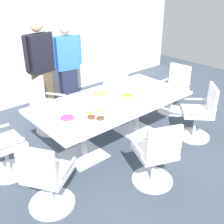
# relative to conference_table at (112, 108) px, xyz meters

# --- Properties ---
(ground_plane) EXTENTS (10.00, 10.00, 0.01)m
(ground_plane) POSITION_rel_conference_table_xyz_m (0.00, 0.00, -0.63)
(ground_plane) COLOR #3D4754
(back_wall) EXTENTS (8.00, 0.10, 2.80)m
(back_wall) POSITION_rel_conference_table_xyz_m (0.00, 2.40, 0.77)
(back_wall) COLOR white
(back_wall) RESTS_ON ground
(conference_table) EXTENTS (2.40, 1.20, 0.75)m
(conference_table) POSITION_rel_conference_table_xyz_m (0.00, 0.00, 0.00)
(conference_table) COLOR white
(conference_table) RESTS_ON ground
(office_chair_0) EXTENTS (0.59, 0.59, 0.91)m
(office_chair_0) POSITION_rel_conference_table_xyz_m (1.70, 0.11, -0.22)
(office_chair_0) COLOR silver
(office_chair_0) RESTS_ON ground
(office_chair_1) EXTENTS (0.76, 0.76, 0.91)m
(office_chair_1) POSITION_rel_conference_table_xyz_m (0.94, 0.92, -0.22)
(office_chair_1) COLOR silver
(office_chair_1) RESTS_ON ground
(office_chair_2) EXTENTS (0.75, 0.75, 0.91)m
(office_chair_2) POSITION_rel_conference_table_xyz_m (-0.55, 1.04, -0.22)
(office_chair_2) COLOR silver
(office_chair_2) RESTS_ON ground
(office_chair_3) EXTENTS (0.54, 0.54, 0.91)m
(office_chair_3) POSITION_rel_conference_table_xyz_m (-1.60, 0.36, -0.22)
(office_chair_3) COLOR silver
(office_chair_3) RESTS_ON ground
(office_chair_4) EXTENTS (0.75, 0.75, 0.91)m
(office_chair_4) POSITION_rel_conference_table_xyz_m (-1.46, -0.57, -0.22)
(office_chair_4) COLOR silver
(office_chair_4) RESTS_ON ground
(office_chair_5) EXTENTS (0.71, 0.71, 0.91)m
(office_chair_5) POSITION_rel_conference_table_xyz_m (-0.23, -1.09, -0.22)
(office_chair_5) COLOR silver
(office_chair_5) RESTS_ON ground
(office_chair_6) EXTENTS (0.76, 0.76, 0.91)m
(office_chair_6) POSITION_rel_conference_table_xyz_m (1.19, -0.79, -0.22)
(office_chair_6) COLOR silver
(office_chair_6) RESTS_ON ground
(person_standing_0) EXTENTS (0.62, 0.28, 1.79)m
(person_standing_0) POSITION_rel_conference_table_xyz_m (-0.28, 1.63, 0.31)
(person_standing_0) COLOR brown
(person_standing_0) RESTS_ON ground
(person_standing_1) EXTENTS (0.61, 0.29, 1.67)m
(person_standing_1) POSITION_rel_conference_table_xyz_m (0.28, 1.63, 0.24)
(person_standing_1) COLOR #232842
(person_standing_1) RESTS_ON ground
(snack_bowl_candy_mix) EXTENTS (0.20, 0.20, 0.09)m
(snack_bowl_candy_mix) POSITION_rel_conference_table_xyz_m (-0.89, -0.16, 0.17)
(snack_bowl_candy_mix) COLOR white
(snack_bowl_candy_mix) RESTS_ON conference_table
(snack_bowl_pretzels) EXTENTS (0.19, 0.19, 0.08)m
(snack_bowl_pretzels) POSITION_rel_conference_table_xyz_m (0.20, -0.12, 0.16)
(snack_bowl_pretzels) COLOR white
(snack_bowl_pretzels) RESTS_ON conference_table
(snack_bowl_cookies) EXTENTS (0.25, 0.25, 0.12)m
(snack_bowl_cookies) POSITION_rel_conference_table_xyz_m (-0.12, 0.15, 0.18)
(snack_bowl_cookies) COLOR beige
(snack_bowl_cookies) RESTS_ON conference_table
(donut_platter) EXTENTS (0.34, 0.33, 0.04)m
(donut_platter) POSITION_rel_conference_table_xyz_m (-0.48, -0.28, 0.14)
(donut_platter) COLOR white
(donut_platter) RESTS_ON conference_table
(plate_stack) EXTENTS (0.23, 0.23, 0.04)m
(plate_stack) POSITION_rel_conference_table_xyz_m (-0.65, 0.21, 0.15)
(plate_stack) COLOR white
(plate_stack) RESTS_ON conference_table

